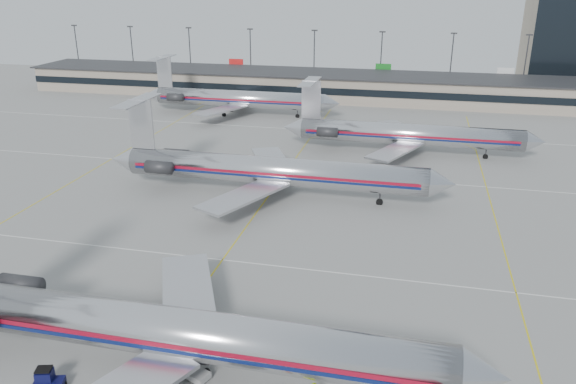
% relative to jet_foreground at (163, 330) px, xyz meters
% --- Properties ---
extents(ground, '(260.00, 260.00, 0.00)m').
position_rel_jet_foreground_xyz_m(ground, '(-1.74, 8.19, -3.67)').
color(ground, gray).
rests_on(ground, ground).
extents(apron_markings, '(160.00, 0.15, 0.02)m').
position_rel_jet_foreground_xyz_m(apron_markings, '(-1.74, 18.19, -3.66)').
color(apron_markings, silver).
rests_on(apron_markings, ground).
extents(terminal, '(162.00, 17.00, 6.25)m').
position_rel_jet_foreground_xyz_m(terminal, '(-1.74, 106.16, -0.52)').
color(terminal, gray).
rests_on(terminal, ground).
extents(light_mast_row, '(163.60, 0.40, 15.28)m').
position_rel_jet_foreground_xyz_m(light_mast_row, '(-1.74, 120.19, 4.91)').
color(light_mast_row, '#38383D').
rests_on(light_mast_row, ground).
extents(jet_foreground, '(48.38, 28.49, 12.66)m').
position_rel_jet_foreground_xyz_m(jet_foreground, '(0.00, 0.00, 0.00)').
color(jet_foreground, silver).
rests_on(jet_foreground, ground).
extents(jet_second_row, '(48.79, 28.73, 12.77)m').
position_rel_jet_foreground_xyz_m(jet_second_row, '(-2.03, 37.86, 0.03)').
color(jet_second_row, silver).
rests_on(jet_second_row, ground).
extents(jet_third_row, '(43.93, 27.02, 12.01)m').
position_rel_jet_foreground_xyz_m(jet_third_row, '(15.68, 62.33, -0.19)').
color(jet_third_row, silver).
rests_on(jet_third_row, ground).
extents(jet_back_row, '(44.59, 27.43, 12.19)m').
position_rel_jet_foreground_xyz_m(jet_back_row, '(-21.43, 83.79, -0.13)').
color(jet_back_row, silver).
rests_on(jet_back_row, ground).
extents(tug_left, '(2.36, 1.62, 1.74)m').
position_rel_jet_foreground_xyz_m(tug_left, '(-7.64, -3.95, -2.88)').
color(tug_left, '#090B36').
rests_on(tug_left, ground).
extents(belt_loader, '(4.24, 2.39, 2.17)m').
position_rel_jet_foreground_xyz_m(belt_loader, '(2.09, -0.26, -3.09)').
color(belt_loader, '#9B9B9B').
rests_on(belt_loader, ground).
extents(ramp_worker_near, '(0.81, 0.67, 1.91)m').
position_rel_jet_foreground_xyz_m(ramp_worker_near, '(1.43, -0.01, -2.72)').
color(ramp_worker_near, '#B5D514').
rests_on(ramp_worker_near, ground).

